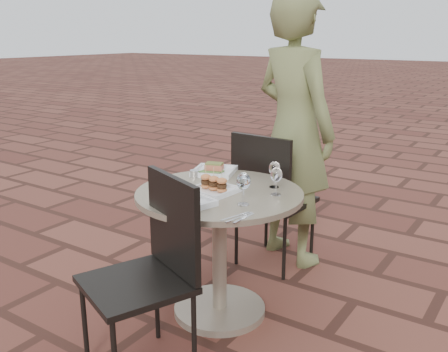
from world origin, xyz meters
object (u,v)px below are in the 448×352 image
Objects in this scene: diner at (294,131)px; cafe_table at (219,234)px; plate_tuna at (184,202)px; plate_salmon at (214,170)px; chair_far at (269,190)px; plate_sliders at (214,187)px; chair_near at (154,259)px.

cafe_table is at bearing 110.62° from diner.
plate_tuna is (-0.00, -1.20, -0.17)m from diner.
diner is 0.69m from plate_salmon.
plate_sliders is (0.05, -0.70, 0.21)m from chair_far.
chair_near reaches higher than plate_sliders.
cafe_table is at bearing 113.32° from chair_near.
cafe_table is 0.38m from plate_tuna.
chair_near is at bearing -83.84° from plate_tuna.
plate_sliders is at bearing -55.27° from plate_salmon.
chair_near is at bearing 110.63° from diner.
cafe_table is at bearing 63.98° from plate_sliders.
diner is (0.05, 0.25, 0.37)m from chair_far.
plate_tuna is at bearing 96.21° from chair_far.
diner reaches higher than plate_sliders.
plate_salmon is 0.38m from plate_sliders.
plate_tuna reaches higher than cafe_table.
chair_far is 3.10× the size of plate_tuna.
plate_tuna is at bearing -90.90° from plate_sliders.
diner reaches higher than cafe_table.
chair_far is 0.73m from plate_sliders.
diner is at bearing 113.29° from chair_near.
chair_near is 0.56m from plate_sliders.
diner is 1.21m from plate_tuna.
plate_salmon is at bearing 129.47° from cafe_table.
chair_far is 3.92× the size of plate_sliders.
chair_near is 1.51m from diner.
chair_near is at bearing -88.95° from cafe_table.
chair_near is 0.51× the size of diner.
plate_salmon is at bearing 128.41° from chair_near.
plate_tuna is at bearing -69.39° from plate_salmon.
plate_sliders is at bearing 97.51° from chair_far.
plate_salmon is at bearing 110.61° from plate_tuna.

